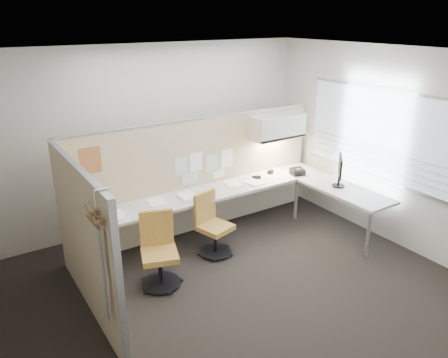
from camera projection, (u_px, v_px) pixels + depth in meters
floor at (225, 288)px, 5.41m from camera, size 5.50×4.50×0.01m
ceiling at (225, 54)px, 4.42m from camera, size 5.50×4.50×0.01m
wall_back at (145, 138)px, 6.68m from camera, size 5.50×0.02×2.80m
wall_front at (395, 277)px, 3.15m from camera, size 5.50×0.02×2.80m
wall_right at (384, 146)px, 6.31m from camera, size 0.02×4.50×2.80m
window_pane at (384, 136)px, 6.25m from camera, size 0.01×2.80×1.30m
partition_back at (198, 176)px, 6.64m from camera, size 4.10×0.06×1.75m
partition_left at (84, 241)px, 4.73m from camera, size 0.06×2.20×1.75m
desk at (236, 197)px, 6.55m from camera, size 4.00×2.07×0.73m
overhead_bin at (278, 126)px, 6.93m from camera, size 0.90×0.36×0.38m
task_light_strip at (277, 139)px, 7.01m from camera, size 0.60×0.06×0.02m
pinned_papers at (204, 166)px, 6.59m from camera, size 1.01×0.00×0.47m
poster at (90, 161)px, 5.60m from camera, size 0.28×0.00×0.35m
chair_left at (159, 252)px, 5.38m from camera, size 0.55×0.56×0.92m
chair_right at (212, 226)px, 6.09m from camera, size 0.51×0.52×0.88m
monitor at (340, 169)px, 6.53m from camera, size 0.34×0.34×0.48m
phone at (297, 172)px, 7.09m from camera, size 0.24×0.23×0.12m
stapler at (256, 177)px, 6.93m from camera, size 0.14×0.09×0.05m
tape_dispenser at (270, 172)px, 7.15m from camera, size 0.11×0.08×0.06m
coat_hook at (97, 229)px, 3.81m from camera, size 0.18×0.43×1.30m
paper_stack_0 at (114, 216)px, 5.61m from camera, size 0.25×0.32×0.03m
paper_stack_1 at (156, 202)px, 6.06m from camera, size 0.28×0.34×0.02m
paper_stack_2 at (188, 197)px, 6.20m from camera, size 0.24×0.31×0.04m
paper_stack_3 at (233, 184)px, 6.71m from camera, size 0.28×0.34×0.02m
paper_stack_4 at (254, 183)px, 6.75m from camera, size 0.30×0.35×0.02m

